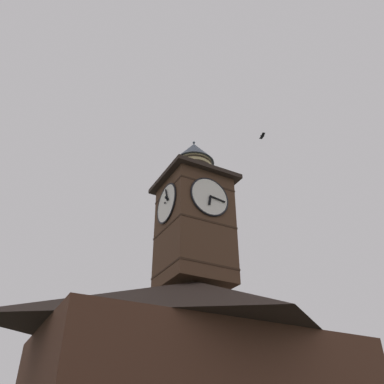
{
  "coord_description": "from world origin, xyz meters",
  "views": [
    {
      "loc": [
        8.42,
        15.8,
        1.85
      ],
      "look_at": [
        -0.96,
        -1.62,
        14.13
      ],
      "focal_mm": 37.41,
      "sensor_mm": 36.0,
      "label": 1
    }
  ],
  "objects": [
    {
      "name": "building_main",
      "position": [
        -0.34,
        -0.08,
        4.18
      ],
      "size": [
        13.58,
        9.08,
        8.16
      ],
      "color": "#4F3022",
      "rests_on": "ground_plane"
    },
    {
      "name": "clock_tower",
      "position": [
        -0.77,
        -1.03,
        12.17
      ],
      "size": [
        3.97,
        3.97,
        9.25
      ],
      "color": "#4C3323",
      "rests_on": "building_main"
    },
    {
      "name": "pine_tree_behind",
      "position": [
        -2.3,
        -8.98,
        5.46
      ],
      "size": [
        7.07,
        7.07,
        11.96
      ],
      "color": "#473323",
      "rests_on": "ground_plane"
    },
    {
      "name": "moon",
      "position": [
        -17.59,
        -33.55,
        15.85
      ],
      "size": [
        1.86,
        1.86,
        1.86
      ],
      "color": "silver"
    },
    {
      "name": "flying_bird_high",
      "position": [
        -6.6,
        -1.41,
        20.42
      ],
      "size": [
        0.4,
        0.72,
        0.17
      ],
      "color": "black"
    }
  ]
}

